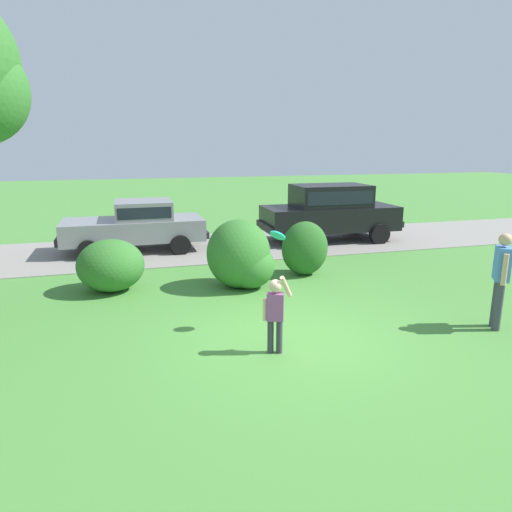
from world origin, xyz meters
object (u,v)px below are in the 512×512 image
object	(u,v)px
parked_suv	(330,210)
child_thrower	(275,310)
frisbee	(278,235)
parked_sedan	(137,224)
adult_onlooker	(501,276)

from	to	relation	value
parked_suv	child_thrower	distance (m)	9.05
parked_suv	frisbee	size ratio (longest dim) A/B	15.41
parked_sedan	frisbee	xyz separation A→B (m)	(2.19, -7.13, 0.86)
parked_sedan	child_thrower	xyz separation A→B (m)	(1.86, -8.06, -0.13)
parked_sedan	parked_suv	xyz separation A→B (m)	(6.37, -0.23, 0.23)
child_thrower	adult_onlooker	world-z (taller)	adult_onlooker
frisbee	adult_onlooker	xyz separation A→B (m)	(3.79, -1.06, -0.73)
child_thrower	frisbee	size ratio (longest dim) A/B	4.20
parked_suv	frisbee	world-z (taller)	parked_suv
parked_suv	adult_onlooker	xyz separation A→B (m)	(-0.39, -7.96, -0.09)
parked_suv	child_thrower	bearing A→B (deg)	-119.98
adult_onlooker	parked_sedan	bearing A→B (deg)	126.16
parked_suv	frisbee	bearing A→B (deg)	-121.20
parked_sedan	adult_onlooker	xyz separation A→B (m)	(5.99, -8.19, 0.13)
parked_suv	child_thrower	world-z (taller)	parked_suv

